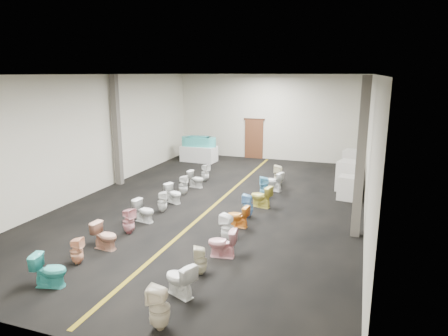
{
  "coord_description": "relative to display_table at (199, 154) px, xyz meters",
  "views": [
    {
      "loc": [
        4.73,
        -12.85,
        4.54
      ],
      "look_at": [
        -0.1,
        1.0,
        1.05
      ],
      "focal_mm": 32.0,
      "sensor_mm": 36.0,
      "label": 1
    }
  ],
  "objects": [
    {
      "name": "door_frame",
      "position": [
        2.51,
        1.78,
        1.71
      ],
      "size": [
        1.15,
        0.08,
        0.1
      ],
      "primitive_type": "cube",
      "color": "#331C11",
      "rests_on": "back_door"
    },
    {
      "name": "toilet_right_6",
      "position": [
        4.75,
        -7.24,
        -0.02
      ],
      "size": [
        0.38,
        0.37,
        0.77
      ],
      "primitive_type": "imported",
      "rotation": [
        0.0,
        0.0,
        -1.49
      ],
      "color": "#70AADC",
      "rests_on": "floor"
    },
    {
      "name": "appliance_crate_c",
      "position": [
        7.71,
        -1.75,
        0.04
      ],
      "size": [
        0.91,
        0.91,
        0.9
      ],
      "primitive_type": "cube",
      "rotation": [
        0.0,
        0.0,
        0.17
      ],
      "color": "white",
      "rests_on": "floor"
    },
    {
      "name": "toilet_right_0",
      "position": [
        4.84,
        -13.37,
        0.02
      ],
      "size": [
        0.43,
        0.43,
        0.85
      ],
      "primitive_type": "imported",
      "rotation": [
        0.0,
        0.0,
        -1.45
      ],
      "color": "beige",
      "rests_on": "floor"
    },
    {
      "name": "toilet_left_5",
      "position": [
        1.9,
        -7.69,
        -0.05
      ],
      "size": [
        0.42,
        0.41,
        0.71
      ],
      "primitive_type": "imported",
      "rotation": [
        0.0,
        0.0,
        1.91
      ],
      "color": "white",
      "rests_on": "floor"
    },
    {
      "name": "toilet_right_5",
      "position": [
        4.7,
        -8.15,
        -0.06
      ],
      "size": [
        0.7,
        0.43,
        0.68
      ],
      "primitive_type": "imported",
      "rotation": [
        0.0,
        0.0,
        -1.65
      ],
      "color": "orange",
      "rests_on": "floor"
    },
    {
      "name": "wall_front",
      "position": [
        3.31,
        -14.17,
        1.84
      ],
      "size": [
        10.0,
        0.0,
        10.0
      ],
      "primitive_type": "plane",
      "rotation": [
        -1.57,
        0.0,
        0.0
      ],
      "color": "beige",
      "rests_on": "ground"
    },
    {
      "name": "display_table",
      "position": [
        0.0,
        0.0,
        0.0
      ],
      "size": [
        1.86,
        1.0,
        0.81
      ],
      "primitive_type": "cube",
      "rotation": [
        0.0,
        0.0,
        -0.05
      ],
      "color": "white",
      "rests_on": "floor"
    },
    {
      "name": "column_left",
      "position": [
        -1.44,
        -5.17,
        1.84
      ],
      "size": [
        0.25,
        0.25,
        4.5
      ],
      "primitive_type": "cube",
      "color": "#59544C",
      "rests_on": "floor"
    },
    {
      "name": "toilet_left_0",
      "position": [
        1.86,
        -12.81,
        -0.03
      ],
      "size": [
        0.82,
        0.59,
        0.75
      ],
      "primitive_type": "imported",
      "rotation": [
        0.0,
        0.0,
        1.82
      ],
      "color": "#3AB3AE",
      "rests_on": "floor"
    },
    {
      "name": "toilet_left_7",
      "position": [
        1.74,
        -5.69,
        -0.03
      ],
      "size": [
        0.4,
        0.4,
        0.76
      ],
      "primitive_type": "imported",
      "rotation": [
        0.0,
        0.0,
        1.75
      ],
      "color": "white",
      "rests_on": "floor"
    },
    {
      "name": "wall_back",
      "position": [
        3.31,
        1.83,
        1.84
      ],
      "size": [
        10.0,
        0.0,
        10.0
      ],
      "primitive_type": "plane",
      "rotation": [
        1.57,
        0.0,
        0.0
      ],
      "color": "beige",
      "rests_on": "ground"
    },
    {
      "name": "toilet_right_3",
      "position": [
        4.92,
        -10.22,
        -0.03
      ],
      "size": [
        0.77,
        0.5,
        0.74
      ],
      "primitive_type": "imported",
      "rotation": [
        0.0,
        0.0,
        -1.45
      ],
      "color": "#F7AEB5",
      "rests_on": "floor"
    },
    {
      "name": "column_right",
      "position": [
        8.06,
        -7.67,
        1.84
      ],
      "size": [
        0.25,
        0.25,
        4.5
      ],
      "primitive_type": "cube",
      "color": "#59544C",
      "rests_on": "floor"
    },
    {
      "name": "aisle_stripe",
      "position": [
        3.31,
        -6.17,
        -0.4
      ],
      "size": [
        0.12,
        15.6,
        0.01
      ],
      "primitive_type": "cube",
      "color": "olive",
      "rests_on": "floor"
    },
    {
      "name": "bathtub",
      "position": [
        0.0,
        0.0,
        0.66
      ],
      "size": [
        1.86,
        0.73,
        0.55
      ],
      "rotation": [
        0.0,
        0.0,
        0.06
      ],
      "color": "#3FB6B0",
      "rests_on": "display_table"
    },
    {
      "name": "toilet_left_1",
      "position": [
        1.71,
        -11.75,
        -0.07
      ],
      "size": [
        0.37,
        0.37,
        0.68
      ],
      "primitive_type": "imported",
      "rotation": [
        0.0,
        0.0,
        1.79
      ],
      "color": "#FDB991",
      "rests_on": "floor"
    },
    {
      "name": "appliance_crate_b",
      "position": [
        7.71,
        -3.04,
        0.19
      ],
      "size": [
        1.07,
        1.07,
        1.19
      ],
      "primitive_type": "cube",
      "rotation": [
        0.0,
        0.0,
        -0.28
      ],
      "color": "silver",
      "rests_on": "floor"
    },
    {
      "name": "toilet_left_4",
      "position": [
        1.8,
        -8.69,
        -0.05
      ],
      "size": [
        0.75,
        0.5,
        0.71
      ],
      "primitive_type": "imported",
      "rotation": [
        0.0,
        0.0,
        1.41
      ],
      "color": "white",
      "rests_on": "floor"
    },
    {
      "name": "ceiling",
      "position": [
        3.31,
        -6.17,
        4.09
      ],
      "size": [
        16.0,
        16.0,
        0.0
      ],
      "primitive_type": "plane",
      "rotation": [
        3.14,
        0.0,
        0.0
      ],
      "color": "black",
      "rests_on": "ground"
    },
    {
      "name": "wall_left",
      "position": [
        -1.69,
        -6.17,
        1.84
      ],
      "size": [
        0.0,
        16.0,
        16.0
      ],
      "primitive_type": "plane",
      "rotation": [
        1.57,
        0.0,
        1.57
      ],
      "color": "beige",
      "rests_on": "ground"
    },
    {
      "name": "toilet_right_10",
      "position": [
        4.89,
        -3.1,
        0.01
      ],
      "size": [
        0.42,
        0.41,
        0.84
      ],
      "primitive_type": "imported",
      "rotation": [
        0.0,
        0.0,
        -1.48
      ],
      "color": "#F5EDC8",
      "rests_on": "floor"
    },
    {
      "name": "toilet_right_8",
      "position": [
        4.79,
        -5.12,
        0.01
      ],
      "size": [
        0.48,
        0.48,
        0.83
      ],
      "primitive_type": "imported",
      "rotation": [
        0.0,
        0.0,
        -1.24
      ],
      "color": "#69B7D9",
      "rests_on": "floor"
    },
    {
      "name": "floor",
      "position": [
        3.31,
        -6.17,
        -0.41
      ],
      "size": [
        16.0,
        16.0,
        0.0
      ],
      "primitive_type": "plane",
      "color": "black",
      "rests_on": "ground"
    },
    {
      "name": "appliance_crate_d",
      "position": [
        7.71,
        -0.04,
        0.14
      ],
      "size": [
        0.91,
        0.91,
        1.1
      ],
      "primitive_type": "cube",
      "rotation": [
        0.0,
        0.0,
        -0.21
      ],
      "color": "beige",
      "rests_on": "floor"
    },
    {
      "name": "back_door",
      "position": [
        2.51,
        1.77,
        0.64
      ],
      "size": [
        1.0,
        0.1,
        2.1
      ],
      "primitive_type": "cube",
      "color": "#562D19",
      "rests_on": "floor"
    },
    {
      "name": "toilet_left_6",
      "position": [
        1.82,
        -6.7,
        -0.06
      ],
      "size": [
        0.77,
        0.6,
        0.69
      ],
      "primitive_type": "imported",
      "rotation": [
        0.0,
        0.0,
        1.21
      ],
      "color": "white",
      "rests_on": "floor"
    },
    {
      "name": "toilet_left_8",
      "position": [
        1.8,
        -4.6,
        -0.06
      ],
      "size": [
        0.71,
        0.45,
        0.69
      ],
      "primitive_type": "imported",
      "rotation": [
        0.0,
        0.0,
        1.47
      ],
      "color": "silver",
      "rests_on": "floor"
    },
    {
      "name": "toilet_right_2",
      "position": [
        4.75,
        -11.23,
        -0.06
      ],
      "size": [
        0.41,
        0.4,
        0.68
      ],
      "primitive_type": "imported",
      "rotation": [
        0.0,
        0.0,
        -1.18
      ],
      "color": "beige",
      "rests_on": "floor"
    },
    {
      "name": "toilet_right_4",
      "position": [
        4.74,
        -9.27,
        -0.01
      ],
      "size": [
        0.43,
        0.42,
        0.8
      ],
      "primitive_type": "imported",
      "rotation": [
        0.0,
        0.0,
        -1.76
      ],
      "color": "white",
      "rests_on": "floor"
    },
    {
      "name": "toilet_right_7",
      "position": [
        4.9,
        -6.13,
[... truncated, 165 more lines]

